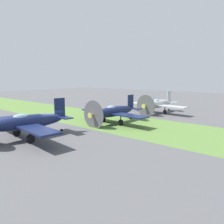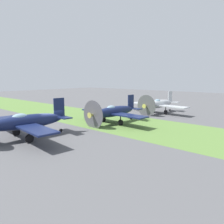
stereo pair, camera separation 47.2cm
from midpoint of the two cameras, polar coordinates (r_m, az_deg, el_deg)
name	(u,v)px [view 2 (the right image)]	position (r m, az deg, el deg)	size (l,w,h in m)	color
ground_plane	(49,132)	(25.86, -15.54, -5.08)	(160.00, 160.00, 0.00)	#515154
grass_verge	(107,120)	(31.95, -0.78, -2.11)	(120.00, 11.00, 0.01)	#567A38
airplane_lead	(26,122)	(23.67, -20.86, -2.43)	(11.37, 9.00, 4.04)	#141E47
airplane_wingman	(114,112)	(29.53, 0.87, 0.11)	(10.65, 8.45, 3.80)	#141E47
airplane_trail	(159,104)	(38.89, 12.33, 2.03)	(10.66, 8.44, 3.80)	#B2B7BC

